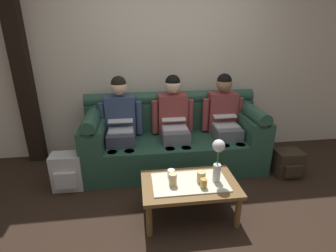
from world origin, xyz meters
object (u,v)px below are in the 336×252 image
object	(u,v)px
person_left	(121,121)
person_right	(224,117)
cup_near_left	(171,174)
person_middle	(174,119)
flower_vase	(218,156)
backpack_right	(288,163)
cup_near_right	(201,177)
coffee_table	(190,187)
couch	(173,139)
cup_far_center	(173,180)
cup_far_left	(204,183)
backpack_left	(68,172)

from	to	relation	value
person_left	person_right	size ratio (longest dim) A/B	1.00
person_left	cup_near_left	size ratio (longest dim) A/B	15.19
person_middle	person_right	size ratio (longest dim) A/B	1.00
person_left	person_middle	xyz separation A→B (m)	(0.69, 0.00, -0.00)
person_left	flower_vase	bearing A→B (deg)	-48.56
backpack_right	cup_near_left	bearing A→B (deg)	-163.34
person_middle	cup_near_right	world-z (taller)	person_middle
person_left	coffee_table	distance (m)	1.30
couch	flower_vase	xyz separation A→B (m)	(0.26, -1.07, 0.28)
cup_far_center	cup_near_right	bearing A→B (deg)	4.49
person_middle	cup_near_left	world-z (taller)	person_middle
cup_far_left	coffee_table	bearing A→B (deg)	133.65
person_left	person_right	bearing A→B (deg)	-0.00
cup_far_left	backpack_right	bearing A→B (deg)	28.06
couch	cup_far_left	distance (m)	1.18
flower_vase	cup_far_center	bearing A→B (deg)	-177.75
person_left	flower_vase	xyz separation A→B (m)	(0.95, -1.07, -0.01)
person_middle	cup_far_left	distance (m)	1.20
couch	backpack_right	distance (m)	1.50
couch	person_right	world-z (taller)	person_right
person_middle	cup_far_center	bearing A→B (deg)	-98.97
person_right	cup_near_left	size ratio (longest dim) A/B	15.19
coffee_table	cup_far_center	size ratio (longest dim) A/B	7.84
cup_near_right	cup_far_left	world-z (taller)	cup_near_right
couch	person_middle	distance (m)	0.29
person_left	cup_far_left	world-z (taller)	person_left
couch	backpack_right	world-z (taller)	couch
flower_vase	cup_near_right	size ratio (longest dim) A/B	4.03
flower_vase	cup_near_left	bearing A→B (deg)	164.09
coffee_table	flower_vase	bearing A→B (deg)	-3.22
cup_near_right	person_left	bearing A→B (deg)	126.68
couch	flower_vase	world-z (taller)	couch
person_right	cup_near_left	bearing A→B (deg)	-131.96
couch	cup_near_left	xyz separation A→B (m)	(-0.17, -0.95, 0.05)
person_left	flower_vase	world-z (taller)	person_left
flower_vase	cup_near_right	xyz separation A→B (m)	(-0.15, 0.01, -0.22)
coffee_table	backpack_left	xyz separation A→B (m)	(-1.31, 0.63, -0.11)
couch	backpack_left	world-z (taller)	couch
person_left	backpack_right	distance (m)	2.20
cup_near_right	person_right	bearing A→B (deg)	61.56
backpack_right	cup_near_right	bearing A→B (deg)	-155.61
cup_far_left	person_right	bearing A→B (deg)	63.70
cup_near_left	backpack_left	xyz separation A→B (m)	(-1.14, 0.52, -0.21)
cup_near_left	flower_vase	bearing A→B (deg)	-15.91
coffee_table	flower_vase	size ratio (longest dim) A/B	2.13
cup_near_left	backpack_left	size ratio (longest dim) A/B	0.18
cup_far_center	cup_far_left	distance (m)	0.29
person_middle	cup_near_right	size ratio (longest dim) A/B	11.27
flower_vase	backpack_right	bearing A→B (deg)	27.38
person_right	cup_far_left	distance (m)	1.32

